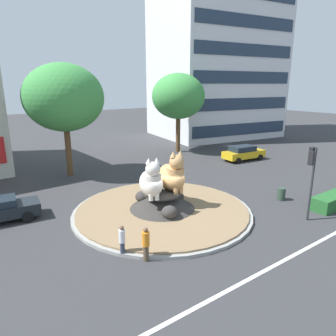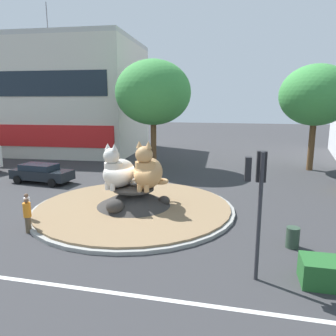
# 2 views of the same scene
# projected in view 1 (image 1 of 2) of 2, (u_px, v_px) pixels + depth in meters

# --- Properties ---
(ground_plane) EXTENTS (160.00, 160.00, 0.00)m
(ground_plane) POSITION_uv_depth(u_px,v_px,m) (162.00, 212.00, 20.05)
(ground_plane) COLOR #333335
(lane_centreline) EXTENTS (112.00, 0.20, 0.01)m
(lane_centreline) POSITION_uv_depth(u_px,v_px,m) (264.00, 271.00, 13.71)
(lane_centreline) COLOR silver
(lane_centreline) RESTS_ON ground
(roundabout_island) EXTENTS (11.53, 11.53, 1.33)m
(roundabout_island) POSITION_uv_depth(u_px,v_px,m) (162.00, 207.00, 19.95)
(roundabout_island) COLOR gray
(roundabout_island) RESTS_ON ground
(cat_statue_white) EXTENTS (2.35, 2.65, 2.59)m
(cat_statue_white) POSITION_uv_depth(u_px,v_px,m) (151.00, 182.00, 18.88)
(cat_statue_white) COLOR silver
(cat_statue_white) RESTS_ON roundabout_island
(cat_statue_calico) EXTENTS (1.88, 2.79, 2.76)m
(cat_statue_calico) POSITION_uv_depth(u_px,v_px,m) (172.00, 176.00, 19.95)
(cat_statue_calico) COLOR tan
(cat_statue_calico) RESTS_ON roundabout_island
(traffic_light_mast) EXTENTS (0.71, 0.56, 4.55)m
(traffic_light_mast) POSITION_uv_depth(u_px,v_px,m) (311.00, 168.00, 18.04)
(traffic_light_mast) COLOR #2D2D33
(traffic_light_mast) RESTS_ON ground
(office_tower) EXTENTS (19.55, 16.50, 28.82)m
(office_tower) POSITION_uv_depth(u_px,v_px,m) (216.00, 42.00, 47.20)
(office_tower) COLOR silver
(office_tower) RESTS_ON ground
(clipped_hedge_strip) EXTENTS (4.56, 1.20, 0.90)m
(clipped_hedge_strip) POSITION_uv_depth(u_px,v_px,m) (336.00, 199.00, 21.03)
(clipped_hedge_strip) COLOR #235B28
(clipped_hedge_strip) RESTS_ON ground
(broadleaf_tree_behind_island) EXTENTS (6.86, 6.86, 9.89)m
(broadleaf_tree_behind_island) POSITION_uv_depth(u_px,v_px,m) (64.00, 98.00, 26.45)
(broadleaf_tree_behind_island) COLOR brown
(broadleaf_tree_behind_island) RESTS_ON ground
(second_tree_near_tower) EXTENTS (6.27, 6.27, 9.39)m
(second_tree_near_tower) POSITION_uv_depth(u_px,v_px,m) (178.00, 96.00, 36.25)
(second_tree_near_tower) COLOR brown
(second_tree_near_tower) RESTS_ON ground
(pedestrian_white_shirt) EXTENTS (0.31, 0.31, 1.61)m
(pedestrian_white_shirt) POSITION_uv_depth(u_px,v_px,m) (122.00, 240.00, 14.68)
(pedestrian_white_shirt) COLOR #33384C
(pedestrian_white_shirt) RESTS_ON ground
(pedestrian_orange_shirt) EXTENTS (0.36, 0.36, 1.71)m
(pedestrian_orange_shirt) POSITION_uv_depth(u_px,v_px,m) (146.00, 243.00, 14.31)
(pedestrian_orange_shirt) COLOR brown
(pedestrian_orange_shirt) RESTS_ON ground
(sedan_on_far_lane) EXTENTS (4.96, 2.42, 1.61)m
(sedan_on_far_lane) POSITION_uv_depth(u_px,v_px,m) (243.00, 153.00, 33.55)
(sedan_on_far_lane) COLOR gold
(sedan_on_far_lane) RESTS_ON ground
(litter_bin) EXTENTS (0.56, 0.56, 0.90)m
(litter_bin) POSITION_uv_depth(u_px,v_px,m) (281.00, 194.00, 22.05)
(litter_bin) COLOR #2D4233
(litter_bin) RESTS_ON ground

